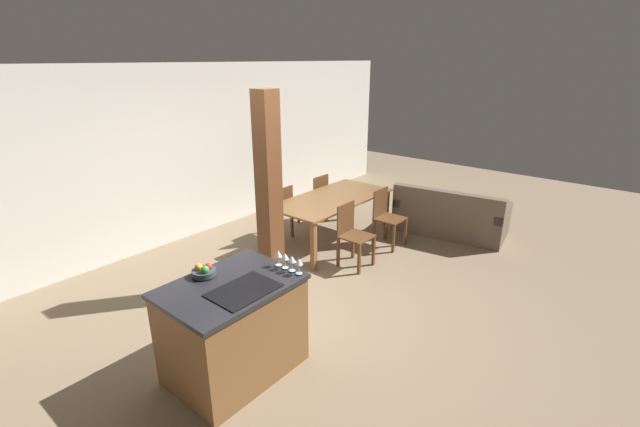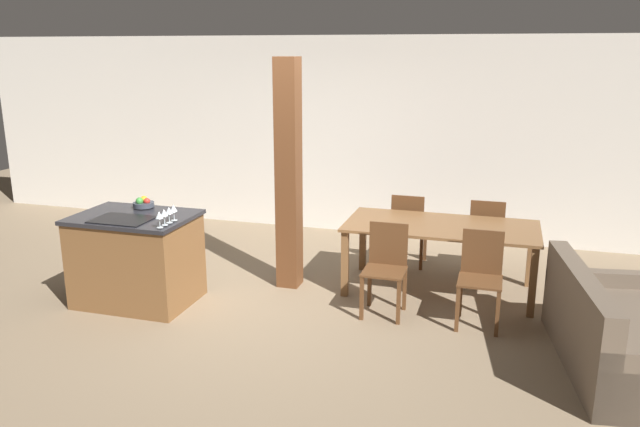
{
  "view_description": "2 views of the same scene",
  "coord_description": "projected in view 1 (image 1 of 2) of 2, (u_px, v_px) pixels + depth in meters",
  "views": [
    {
      "loc": [
        -3.22,
        -2.97,
        2.76
      ],
      "look_at": [
        0.6,
        0.2,
        0.95
      ],
      "focal_mm": 24.0,
      "sensor_mm": 36.0,
      "label": 1
    },
    {
      "loc": [
        2.3,
        -5.49,
        2.52
      ],
      "look_at": [
        0.6,
        0.2,
        0.95
      ],
      "focal_mm": 35.0,
      "sensor_mm": 36.0,
      "label": 2
    }
  ],
  "objects": [
    {
      "name": "ground_plane",
      "position": [
        301.0,
        306.0,
        5.06
      ],
      "size": [
        16.0,
        16.0,
        0.0
      ],
      "primitive_type": "plane",
      "color": "#847056"
    },
    {
      "name": "wall_back",
      "position": [
        155.0,
        159.0,
        6.32
      ],
      "size": [
        11.2,
        0.08,
        2.7
      ],
      "color": "silver",
      "rests_on": "ground_plane"
    },
    {
      "name": "kitchen_island",
      "position": [
        234.0,
        328.0,
        3.87
      ],
      "size": [
        1.17,
        0.85,
        0.93
      ],
      "color": "brown",
      "rests_on": "ground_plane"
    },
    {
      "name": "fruit_bowl",
      "position": [
        204.0,
        271.0,
        3.82
      ],
      "size": [
        0.22,
        0.22,
        0.11
      ],
      "color": "#383D47",
      "rests_on": "kitchen_island"
    },
    {
      "name": "wine_glass_near",
      "position": [
        299.0,
        262.0,
        3.83
      ],
      "size": [
        0.07,
        0.07,
        0.15
      ],
      "color": "silver",
      "rests_on": "kitchen_island"
    },
    {
      "name": "wine_glass_middle",
      "position": [
        292.0,
        259.0,
        3.88
      ],
      "size": [
        0.07,
        0.07,
        0.15
      ],
      "color": "silver",
      "rests_on": "kitchen_island"
    },
    {
      "name": "wine_glass_far",
      "position": [
        285.0,
        257.0,
        3.93
      ],
      "size": [
        0.07,
        0.07,
        0.15
      ],
      "color": "silver",
      "rests_on": "kitchen_island"
    },
    {
      "name": "wine_glass_end",
      "position": [
        278.0,
        254.0,
        3.98
      ],
      "size": [
        0.07,
        0.07,
        0.15
      ],
      "color": "silver",
      "rests_on": "kitchen_island"
    },
    {
      "name": "dining_table",
      "position": [
        332.0,
        203.0,
        6.61
      ],
      "size": [
        1.99,
        0.97,
        0.74
      ],
      "color": "brown",
      "rests_on": "ground_plane"
    },
    {
      "name": "dining_chair_near_left",
      "position": [
        352.0,
        233.0,
        5.92
      ],
      "size": [
        0.4,
        0.4,
        0.88
      ],
      "color": "brown",
      "rests_on": "ground_plane"
    },
    {
      "name": "dining_chair_near_right",
      "position": [
        386.0,
        216.0,
        6.57
      ],
      "size": [
        0.4,
        0.4,
        0.88
      ],
      "color": "brown",
      "rests_on": "ground_plane"
    },
    {
      "name": "dining_chair_far_left",
      "position": [
        279.0,
        211.0,
        6.78
      ],
      "size": [
        0.4,
        0.4,
        0.88
      ],
      "rotation": [
        0.0,
        0.0,
        3.14
      ],
      "color": "brown",
      "rests_on": "ground_plane"
    },
    {
      "name": "dining_chair_far_right",
      "position": [
        316.0,
        198.0,
        7.43
      ],
      "size": [
        0.4,
        0.4,
        0.88
      ],
      "rotation": [
        0.0,
        0.0,
        3.14
      ],
      "color": "brown",
      "rests_on": "ground_plane"
    },
    {
      "name": "couch",
      "position": [
        450.0,
        217.0,
        7.11
      ],
      "size": [
        1.15,
        1.86,
        0.8
      ],
      "rotation": [
        0.0,
        0.0,
        1.72
      ],
      "color": "brown",
      "rests_on": "ground_plane"
    },
    {
      "name": "timber_post",
      "position": [
        269.0,
        195.0,
        5.1
      ],
      "size": [
        0.23,
        0.23,
        2.45
      ],
      "color": "brown",
      "rests_on": "ground_plane"
    }
  ]
}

